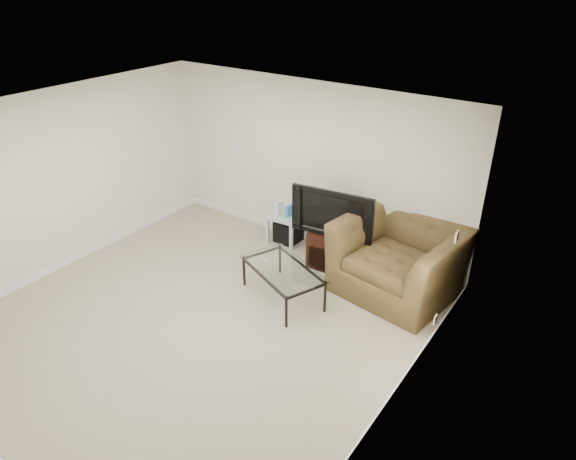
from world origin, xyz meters
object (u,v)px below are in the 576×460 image
Objects in this scene: television at (335,211)px; recliner at (400,248)px; side_table at (286,228)px; subwoofer at (288,232)px; coffee_table at (283,283)px; tv_stand at (334,249)px.

recliner is (0.99, -0.01, -0.24)m from television.
side_table is at bearing 158.29° from television.
coffee_table reaches higher than subwoofer.
side_table is 0.31× the size of recliner.
subwoofer is at bearing 38.57° from side_table.
coffee_table is (0.85, -1.29, -0.00)m from side_table.
recliner is at bearing 41.80° from coffee_table.
recliner reaches higher than television.
recliner is at bearing -8.44° from subwoofer.
subwoofer is (-0.97, 0.25, -0.12)m from tv_stand.
tv_stand is 0.62× the size of television.
television reaches higher than coffee_table.
recliner reaches higher than side_table.
tv_stand is at bearing 82.13° from coffee_table.
side_table is 1.54m from coffee_table.
tv_stand is 0.62m from television.
coffee_table is (0.83, -1.31, 0.06)m from subwoofer.
television is 2.32× the size of side_table.
coffee_table is (-1.14, -1.02, -0.43)m from recliner.
tv_stand reaches higher than side_table.
television is 0.95× the size of coffee_table.
subwoofer is at bearing 156.76° from television.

